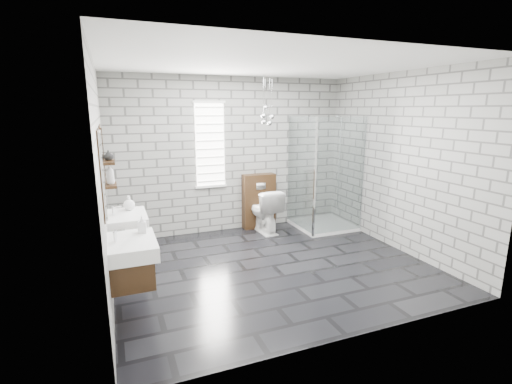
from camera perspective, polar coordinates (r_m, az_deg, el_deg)
floor at (r=5.31m, az=2.60°, el=-11.38°), size 4.20×3.60×0.02m
ceiling at (r=4.88m, az=2.94°, el=19.18°), size 4.20×3.60×0.02m
wall_back at (r=6.60m, az=-3.72°, el=5.64°), size 4.20×0.02×2.70m
wall_front at (r=3.39m, az=15.40°, el=-1.56°), size 4.20×0.02×2.70m
wall_left at (r=4.50m, az=-22.59°, el=1.38°), size 0.02×3.60×2.70m
wall_right at (r=6.09m, az=21.24°, el=4.22°), size 0.02×3.60×2.70m
vanity_left at (r=4.05m, az=-19.07°, el=-8.27°), size 0.47×0.70×1.57m
vanity_right at (r=5.01m, az=-19.65°, el=-4.29°), size 0.47×0.70×1.57m
shelf_lower at (r=4.45m, az=-21.53°, el=0.97°), size 0.14×0.30×0.03m
shelf_upper at (r=4.41m, az=-21.81°, el=4.28°), size 0.14×0.30×0.03m
window at (r=6.44m, az=-7.09°, el=7.19°), size 0.56×0.05×1.48m
cistern_panel at (r=6.81m, az=0.43°, el=-1.40°), size 0.60×0.20×1.00m
flush_plate at (r=6.64m, az=0.77°, el=0.91°), size 0.18×0.01×0.12m
shower_enclosure at (r=6.81m, az=10.16°, el=-1.56°), size 1.00×1.00×2.03m
pendant_cluster at (r=6.32m, az=1.64°, el=11.55°), size 0.30×0.22×0.83m
toilet at (r=6.60m, az=1.28°, el=-2.84°), size 0.48×0.79×0.78m
soap_bottle_a at (r=4.17m, az=-17.13°, el=-4.77°), size 0.10×0.10×0.19m
soap_bottle_b at (r=5.16m, az=-18.96°, el=-1.59°), size 0.18×0.18×0.19m
soap_bottle_c at (r=4.43m, az=-21.54°, el=2.60°), size 0.11×0.11×0.23m
vase at (r=4.45m, az=-21.75°, el=5.27°), size 0.12×0.12×0.11m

